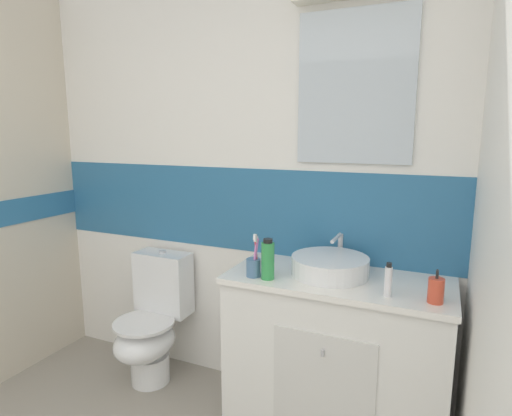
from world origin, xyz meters
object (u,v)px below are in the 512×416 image
Objects in this scene: toothpaste_tube_upright at (388,281)px; mouthwash_bottle at (268,260)px; soap_dispenser at (436,290)px; sink_basin at (330,265)px; toilet at (152,323)px; toothbrush_cup at (254,265)px.

mouthwash_bottle is at bearing -179.11° from toothpaste_tube_upright.
mouthwash_bottle is at bearing -178.66° from soap_dispenser.
sink_basin is 0.35m from toothpaste_tube_upright.
toothpaste_tube_upright is at bearing 0.89° from mouthwash_bottle.
toothbrush_cup is at bearing -11.94° from toilet.
toilet is at bearing -179.32° from sink_basin.
sink_basin is at bearing 0.68° from toilet.
mouthwash_bottle is at bearing -145.72° from sink_basin.
toothbrush_cup reaches higher than toilet.
toothbrush_cup reaches higher than soap_dispenser.
soap_dispenser reaches higher than toilet.
toilet is at bearing 173.63° from toothpaste_tube_upright.
toothbrush_cup is 0.09m from mouthwash_bottle.
mouthwash_bottle is (-0.57, -0.01, 0.02)m from toothpaste_tube_upright.
sink_basin is 0.53× the size of toilet.
toilet is 0.95m from toothbrush_cup.
sink_basin is 1.95× the size of toothbrush_cup.
toothbrush_cup is 1.50× the size of soap_dispenser.
toilet is (-1.12, -0.01, -0.53)m from sink_basin.
soap_dispenser is (0.49, -0.16, 0.00)m from sink_basin.
toilet is 1.70m from soap_dispenser.
mouthwash_bottle is at bearing -11.09° from toilet.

